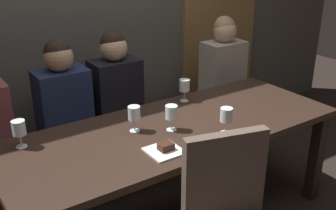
# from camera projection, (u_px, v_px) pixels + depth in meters

# --- Properties ---
(dining_table) EXTENTS (2.20, 0.84, 0.74)m
(dining_table) POSITION_uv_depth(u_px,v_px,m) (174.00, 139.00, 2.60)
(dining_table) COLOR black
(dining_table) RESTS_ON ground
(banquette_bench) EXTENTS (2.50, 0.44, 0.45)m
(banquette_bench) POSITION_uv_depth(u_px,v_px,m) (125.00, 152.00, 3.30)
(banquette_bench) COLOR #312A23
(banquette_bench) RESTS_ON ground
(diner_bearded) EXTENTS (0.36, 0.24, 0.77)m
(diner_bearded) POSITION_uv_depth(u_px,v_px,m) (63.00, 96.00, 2.84)
(diner_bearded) COLOR #192342
(diner_bearded) RESTS_ON banquette_bench
(diner_far_end) EXTENTS (0.36, 0.24, 0.78)m
(diner_far_end) POSITION_uv_depth(u_px,v_px,m) (116.00, 84.00, 3.06)
(diner_far_end) COLOR black
(diner_far_end) RESTS_ON banquette_bench
(diner_near_end) EXTENTS (0.36, 0.24, 0.78)m
(diner_near_end) POSITION_uv_depth(u_px,v_px,m) (223.00, 63.00, 3.56)
(diner_near_end) COLOR #9E9384
(diner_near_end) RESTS_ON banquette_bench
(wine_glass_center_front) EXTENTS (0.08, 0.08, 0.16)m
(wine_glass_center_front) POSITION_uv_depth(u_px,v_px,m) (134.00, 114.00, 2.46)
(wine_glass_center_front) COLOR silver
(wine_glass_center_front) RESTS_ON dining_table
(wine_glass_far_left) EXTENTS (0.08, 0.08, 0.16)m
(wine_glass_far_left) POSITION_uv_depth(u_px,v_px,m) (226.00, 116.00, 2.44)
(wine_glass_far_left) COLOR silver
(wine_glass_far_left) RESTS_ON dining_table
(wine_glass_near_left) EXTENTS (0.08, 0.08, 0.16)m
(wine_glass_near_left) POSITION_uv_depth(u_px,v_px,m) (171.00, 113.00, 2.47)
(wine_glass_near_left) COLOR silver
(wine_glass_near_left) RESTS_ON dining_table
(wine_glass_end_right) EXTENTS (0.08, 0.08, 0.16)m
(wine_glass_end_right) POSITION_uv_depth(u_px,v_px,m) (19.00, 129.00, 2.27)
(wine_glass_end_right) COLOR silver
(wine_glass_end_right) RESTS_ON dining_table
(wine_glass_near_right) EXTENTS (0.08, 0.08, 0.16)m
(wine_glass_near_right) POSITION_uv_depth(u_px,v_px,m) (184.00, 86.00, 2.92)
(wine_glass_near_right) COLOR silver
(wine_glass_near_right) RESTS_ON dining_table
(dessert_plate) EXTENTS (0.19, 0.19, 0.05)m
(dessert_plate) POSITION_uv_depth(u_px,v_px,m) (165.00, 149.00, 2.26)
(dessert_plate) COLOR white
(dessert_plate) RESTS_ON dining_table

